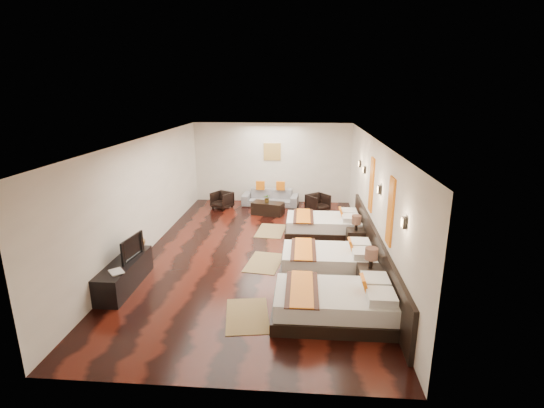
# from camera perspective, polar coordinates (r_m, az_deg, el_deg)

# --- Properties ---
(floor) EXTENTS (5.50, 9.50, 0.01)m
(floor) POSITION_cam_1_polar(r_m,az_deg,el_deg) (10.05, -2.06, -6.84)
(floor) COLOR black
(floor) RESTS_ON ground
(ceiling) EXTENTS (5.50, 9.50, 0.01)m
(ceiling) POSITION_cam_1_polar(r_m,az_deg,el_deg) (9.33, -2.23, 9.22)
(ceiling) COLOR white
(ceiling) RESTS_ON floor
(back_wall) EXTENTS (5.50, 0.01, 2.80)m
(back_wall) POSITION_cam_1_polar(r_m,az_deg,el_deg) (14.22, 0.03, 5.86)
(back_wall) COLOR silver
(back_wall) RESTS_ON floor
(left_wall) EXTENTS (0.01, 9.50, 2.80)m
(left_wall) POSITION_cam_1_polar(r_m,az_deg,el_deg) (10.28, -17.56, 1.16)
(left_wall) COLOR silver
(left_wall) RESTS_ON floor
(right_wall) EXTENTS (0.01, 9.50, 2.80)m
(right_wall) POSITION_cam_1_polar(r_m,az_deg,el_deg) (9.69, 14.25, 0.54)
(right_wall) COLOR silver
(right_wall) RESTS_ON floor
(headboard_panel) EXTENTS (0.08, 6.60, 0.90)m
(headboard_panel) POSITION_cam_1_polar(r_m,az_deg,el_deg) (9.23, 14.41, -6.47)
(headboard_panel) COLOR black
(headboard_panel) RESTS_ON floor
(bed_near) EXTENTS (2.16, 1.36, 0.82)m
(bed_near) POSITION_cam_1_polar(r_m,az_deg,el_deg) (7.32, 9.01, -13.83)
(bed_near) COLOR black
(bed_near) RESTS_ON floor
(bed_mid) EXTENTS (2.07, 1.30, 0.79)m
(bed_mid) POSITION_cam_1_polar(r_m,az_deg,el_deg) (8.99, 8.11, -7.97)
(bed_mid) COLOR black
(bed_mid) RESTS_ON floor
(bed_far) EXTENTS (2.08, 1.31, 0.79)m
(bed_far) POSITION_cam_1_polar(r_m,az_deg,el_deg) (11.21, 7.39, -3.03)
(bed_far) COLOR black
(bed_far) RESTS_ON floor
(nightstand_a) EXTENTS (0.47, 0.47, 0.94)m
(nightstand_a) POSITION_cam_1_polar(r_m,az_deg,el_deg) (8.29, 13.73, -10.01)
(nightstand_a) COLOR black
(nightstand_a) RESTS_ON floor
(nightstand_b) EXTENTS (0.44, 0.44, 0.87)m
(nightstand_b) POSITION_cam_1_polar(r_m,az_deg,el_deg) (10.38, 11.78, -4.60)
(nightstand_b) COLOR black
(nightstand_b) RESTS_ON floor
(jute_mat_near) EXTENTS (0.93, 1.30, 0.01)m
(jute_mat_near) POSITION_cam_1_polar(r_m,az_deg,el_deg) (7.45, -3.53, -15.55)
(jute_mat_near) COLOR olive
(jute_mat_near) RESTS_ON floor
(jute_mat_mid) EXTENTS (0.92, 1.30, 0.01)m
(jute_mat_mid) POSITION_cam_1_polar(r_m,az_deg,el_deg) (9.45, -1.11, -8.33)
(jute_mat_mid) COLOR olive
(jute_mat_mid) RESTS_ON floor
(jute_mat_far) EXTENTS (0.86, 1.26, 0.01)m
(jute_mat_far) POSITION_cam_1_polar(r_m,az_deg,el_deg) (11.48, -0.18, -3.83)
(jute_mat_far) COLOR olive
(jute_mat_far) RESTS_ON floor
(tv_console) EXTENTS (0.50, 1.80, 0.55)m
(tv_console) POSITION_cam_1_polar(r_m,az_deg,el_deg) (8.81, -20.23, -9.35)
(tv_console) COLOR black
(tv_console) RESTS_ON floor
(tv) EXTENTS (0.20, 0.83, 0.47)m
(tv) POSITION_cam_1_polar(r_m,az_deg,el_deg) (8.76, -19.71, -5.80)
(tv) COLOR black
(tv) RESTS_ON tv_console
(book) EXTENTS (0.39, 0.39, 0.03)m
(book) POSITION_cam_1_polar(r_m,az_deg,el_deg) (8.23, -22.06, -9.16)
(book) COLOR black
(book) RESTS_ON tv_console
(figurine) EXTENTS (0.41, 0.41, 0.34)m
(figurine) POSITION_cam_1_polar(r_m,az_deg,el_deg) (9.27, -18.60, -4.92)
(figurine) COLOR brown
(figurine) RESTS_ON tv_console
(sofa) EXTENTS (1.96, 0.90, 0.56)m
(sofa) POSITION_cam_1_polar(r_m,az_deg,el_deg) (13.93, -0.22, 0.92)
(sofa) COLOR gray
(sofa) RESTS_ON floor
(armchair_left) EXTENTS (0.82, 0.83, 0.56)m
(armchair_left) POSITION_cam_1_polar(r_m,az_deg,el_deg) (13.72, -7.11, 0.56)
(armchair_left) COLOR black
(armchair_left) RESTS_ON floor
(armchair_right) EXTENTS (0.89, 0.89, 0.58)m
(armchair_right) POSITION_cam_1_polar(r_m,az_deg,el_deg) (13.32, 6.54, 0.16)
(armchair_right) COLOR black
(armchair_right) RESTS_ON floor
(coffee_table) EXTENTS (1.09, 0.73, 0.40)m
(coffee_table) POSITION_cam_1_polar(r_m,az_deg,el_deg) (12.94, -0.59, -0.62)
(coffee_table) COLOR black
(coffee_table) RESTS_ON floor
(table_plant) EXTENTS (0.26, 0.23, 0.28)m
(table_plant) POSITION_cam_1_polar(r_m,az_deg,el_deg) (12.86, -0.69, 0.84)
(table_plant) COLOR #266220
(table_plant) RESTS_ON coffee_table
(orange_panel_a) EXTENTS (0.04, 0.40, 1.30)m
(orange_panel_a) POSITION_cam_1_polar(r_m,az_deg,el_deg) (7.81, 16.50, -1.04)
(orange_panel_a) COLOR #D86014
(orange_panel_a) RESTS_ON right_wall
(orange_panel_b) EXTENTS (0.04, 0.40, 1.30)m
(orange_panel_b) POSITION_cam_1_polar(r_m,az_deg,el_deg) (9.90, 13.97, 2.68)
(orange_panel_b) COLOR #D86014
(orange_panel_b) RESTS_ON right_wall
(sconce_near) EXTENTS (0.07, 0.12, 0.18)m
(sconce_near) POSITION_cam_1_polar(r_m,az_deg,el_deg) (6.74, 18.25, -2.54)
(sconce_near) COLOR black
(sconce_near) RESTS_ON right_wall
(sconce_mid) EXTENTS (0.07, 0.12, 0.18)m
(sconce_mid) POSITION_cam_1_polar(r_m,az_deg,el_deg) (8.81, 15.00, 1.99)
(sconce_mid) COLOR black
(sconce_mid) RESTS_ON right_wall
(sconce_far) EXTENTS (0.07, 0.12, 0.18)m
(sconce_far) POSITION_cam_1_polar(r_m,az_deg,el_deg) (10.93, 12.99, 4.77)
(sconce_far) COLOR black
(sconce_far) RESTS_ON right_wall
(sconce_lounge) EXTENTS (0.07, 0.12, 0.18)m
(sconce_lounge) POSITION_cam_1_polar(r_m,az_deg,el_deg) (11.80, 12.37, 5.62)
(sconce_lounge) COLOR black
(sconce_lounge) RESTS_ON right_wall
(gold_artwork) EXTENTS (0.60, 0.04, 0.60)m
(gold_artwork) POSITION_cam_1_polar(r_m,az_deg,el_deg) (14.13, 0.02, 7.45)
(gold_artwork) COLOR #AD873F
(gold_artwork) RESTS_ON back_wall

